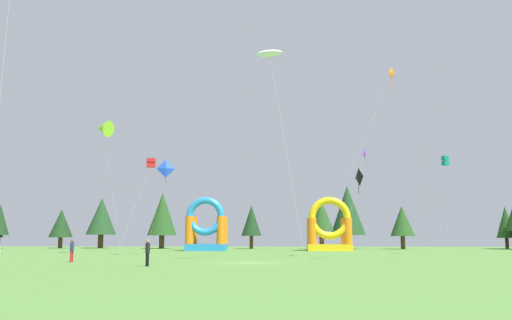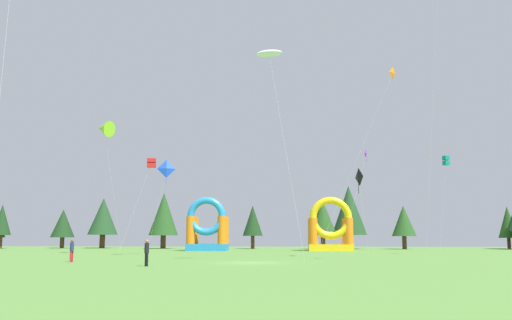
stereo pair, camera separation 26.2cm
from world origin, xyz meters
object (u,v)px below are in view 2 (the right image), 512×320
(kite_red_box, at_px, (152,163))
(person_midfield, at_px, (147,250))
(kite_black_diamond, at_px, (357,178))
(kite_white_parafoil, at_px, (269,54))
(kite_orange_diamond, at_px, (393,75))
(person_left_edge, at_px, (72,249))
(kite_lime_delta, at_px, (104,129))
(kite_blue_diamond, at_px, (166,169))
(kite_purple_diamond, at_px, (366,155))
(inflatable_orange_dome, at_px, (207,230))
(inflatable_yellow_castle, at_px, (330,231))
(kite_teal_box, at_px, (446,161))

(kite_red_box, xyz_separation_m, person_midfield, (4.64, -18.43, -8.22))
(kite_black_diamond, height_order, person_midfield, kite_black_diamond)
(kite_white_parafoil, relative_size, kite_red_box, 1.71)
(kite_black_diamond, bearing_deg, kite_orange_diamond, 71.07)
(kite_orange_diamond, xyz_separation_m, person_left_edge, (-29.47, -26.39, -20.96))
(kite_lime_delta, xyz_separation_m, kite_blue_diamond, (7.82, -2.92, -5.01))
(kite_white_parafoil, height_order, kite_purple_diamond, kite_white_parafoil)
(kite_red_box, xyz_separation_m, inflatable_orange_dome, (3.04, 17.97, -6.56))
(kite_lime_delta, bearing_deg, person_midfield, -63.83)
(inflatable_yellow_castle, bearing_deg, kite_black_diamond, -89.68)
(person_left_edge, bearing_deg, kite_red_box, -159.72)
(kite_blue_diamond, distance_m, person_left_edge, 17.20)
(kite_teal_box, distance_m, person_left_edge, 37.78)
(kite_red_box, height_order, kite_purple_diamond, kite_purple_diamond)
(kite_purple_diamond, distance_m, person_left_edge, 40.61)
(kite_red_box, distance_m, kite_purple_diamond, 28.66)
(inflatable_orange_dome, bearing_deg, kite_blue_diamond, -96.66)
(kite_red_box, relative_size, person_left_edge, 5.79)
(kite_purple_diamond, bearing_deg, kite_red_box, -146.64)
(person_left_edge, height_order, inflatable_yellow_castle, inflatable_yellow_castle)
(kite_red_box, relative_size, kite_blue_diamond, 1.02)
(kite_white_parafoil, distance_m, kite_lime_delta, 25.72)
(kite_orange_diamond, distance_m, inflatable_orange_dome, 31.16)
(kite_white_parafoil, xyz_separation_m, kite_orange_diamond, (14.67, 25.68, 5.86))
(kite_teal_box, relative_size, kite_blue_diamond, 1.08)
(kite_purple_diamond, xyz_separation_m, kite_orange_diamond, (3.24, -2.51, 9.74))
(kite_teal_box, relative_size, person_midfield, 6.00)
(kite_purple_diamond, relative_size, person_left_edge, 7.64)
(kite_white_parafoil, xyz_separation_m, person_midfield, (-7.73, -5.92, -15.08))
(kite_white_parafoil, distance_m, person_midfield, 17.95)
(inflatable_orange_dome, bearing_deg, kite_teal_box, -27.84)
(kite_black_diamond, xyz_separation_m, person_left_edge, (-21.85, -4.18, -5.60))
(kite_white_parafoil, height_order, kite_red_box, kite_white_parafoil)
(inflatable_orange_dome, relative_size, inflatable_yellow_castle, 1.00)
(kite_teal_box, distance_m, person_midfield, 34.89)
(kite_blue_diamond, height_order, person_midfield, kite_blue_diamond)
(kite_orange_diamond, distance_m, person_left_edge, 44.77)
(person_midfield, bearing_deg, kite_teal_box, -103.92)
(kite_purple_diamond, bearing_deg, kite_blue_diamond, -148.34)
(kite_purple_diamond, height_order, kite_blue_diamond, kite_purple_diamond)
(kite_white_parafoil, xyz_separation_m, inflatable_yellow_castle, (6.90, 31.14, -13.47))
(kite_blue_diamond, xyz_separation_m, person_left_edge, (-3.57, -14.92, -7.79))
(kite_purple_diamond, xyz_separation_m, person_left_edge, (-26.23, -28.89, -11.23))
(kite_blue_diamond, bearing_deg, kite_purple_diamond, 31.66)
(kite_teal_box, distance_m, inflatable_orange_dome, 31.58)
(kite_lime_delta, height_order, kite_orange_diamond, kite_orange_diamond)
(kite_blue_diamond, relative_size, person_left_edge, 5.67)
(inflatable_orange_dome, height_order, inflatable_yellow_castle, inflatable_orange_dome)
(kite_lime_delta, bearing_deg, kite_blue_diamond, -20.44)
(person_midfield, distance_m, person_left_edge, 8.78)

